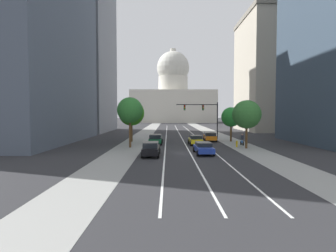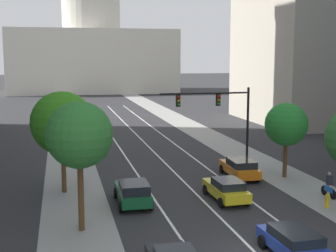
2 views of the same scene
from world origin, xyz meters
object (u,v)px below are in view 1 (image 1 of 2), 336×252
at_px(car_blue, 205,148).
at_px(fire_hydrant, 238,144).
at_px(street_tree_near_left, 131,110).
at_px(street_tree_near_right, 248,115).
at_px(street_tree_mid_left, 133,113).
at_px(car_green, 157,139).
at_px(car_orange, 211,136).
at_px(capitol_building, 174,97).
at_px(traffic_signal_mast, 206,113).
at_px(car_black, 152,149).
at_px(cyclist, 243,140).
at_px(street_tree_far_right, 232,117).
at_px(car_yellow, 197,140).

xyz_separation_m(car_blue, fire_hydrant, (5.52, 6.43, -0.27)).
bearing_deg(fire_hydrant, street_tree_near_left, -178.15).
height_order(street_tree_near_right, street_tree_mid_left, street_tree_mid_left).
bearing_deg(car_green, car_orange, -60.79).
bearing_deg(car_blue, capitol_building, -0.66).
height_order(car_green, street_tree_near_left, street_tree_near_left).
distance_m(capitol_building, car_blue, 110.75).
bearing_deg(traffic_signal_mast, car_black, -113.97).
bearing_deg(street_tree_near_left, car_green, 48.41).
distance_m(car_black, fire_hydrant, 14.00).
distance_m(car_orange, car_blue, 14.88).
relative_size(capitol_building, car_black, 8.99).
relative_size(car_green, fire_hydrant, 4.92).
height_order(traffic_signal_mast, fire_hydrant, traffic_signal_mast).
distance_m(car_black, car_blue, 6.20).
bearing_deg(traffic_signal_mast, car_blue, -98.00).
bearing_deg(street_tree_mid_left, car_orange, 4.52).
relative_size(traffic_signal_mast, cyclist, 4.39).
bearing_deg(street_tree_far_right, car_yellow, -144.09).
distance_m(traffic_signal_mast, fire_hydrant, 12.40).
xyz_separation_m(traffic_signal_mast, cyclist, (4.33, -9.24, -4.02)).
relative_size(fire_hydrant, street_tree_mid_left, 0.13).
height_order(street_tree_near_left, street_tree_far_right, street_tree_near_left).
relative_size(fire_hydrant, street_tree_near_left, 0.13).
bearing_deg(car_yellow, capitol_building, -0.59).
distance_m(car_orange, car_green, 10.24).
height_order(car_yellow, fire_hydrant, car_yellow).
height_order(fire_hydrant, street_tree_near_right, street_tree_near_right).
bearing_deg(cyclist, car_blue, 139.47).
height_order(capitol_building, fire_hydrant, capitol_building).
distance_m(capitol_building, street_tree_far_right, 96.80).
relative_size(car_yellow, cyclist, 2.59).
bearing_deg(car_black, traffic_signal_mast, -23.46).
bearing_deg(car_yellow, car_green, 84.58).
distance_m(car_orange, car_yellow, 6.05).
height_order(capitol_building, car_green, capitol_building).
xyz_separation_m(car_orange, street_tree_far_right, (3.45, -0.59, 3.30)).
bearing_deg(street_tree_mid_left, car_blue, -52.97).
bearing_deg(street_tree_far_right, street_tree_near_left, -153.07).
xyz_separation_m(car_yellow, street_tree_mid_left, (-10.21, 4.21, 4.05)).
relative_size(car_orange, car_blue, 0.99).
distance_m(car_green, street_tree_mid_left, 6.92).
bearing_deg(street_tree_mid_left, car_yellow, -22.41).
distance_m(car_yellow, traffic_signal_mast, 9.58).
bearing_deg(fire_hydrant, car_green, 163.98).
bearing_deg(cyclist, street_tree_far_right, 2.19).
bearing_deg(car_black, car_green, 0.53).
xyz_separation_m(street_tree_near_right, street_tree_near_left, (-15.83, 0.95, 0.58)).
height_order(car_yellow, street_tree_far_right, street_tree_far_right).
relative_size(car_orange, fire_hydrant, 5.19).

